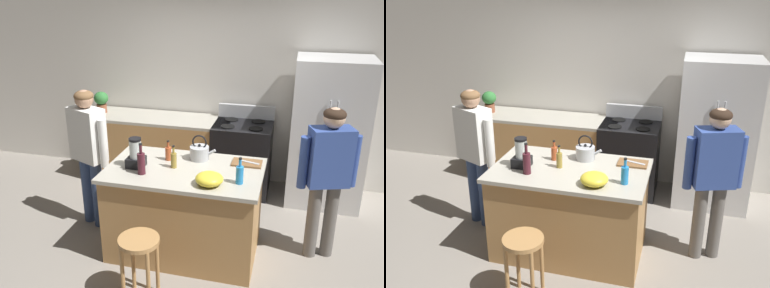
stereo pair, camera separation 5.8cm
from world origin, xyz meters
The scene contains 19 objects.
ground_plane centered at (0.00, 0.00, 0.00)m, with size 14.00×14.00×0.00m, color gray.
back_wall centered at (0.00, 1.95, 1.35)m, with size 8.00×0.10×2.70m, color silver.
kitchen_island centered at (0.00, 0.00, 0.48)m, with size 1.55×0.94×0.95m.
back_counter_run centered at (-0.80, 1.55, 0.47)m, with size 2.00×0.64×0.95m.
refrigerator centered at (1.43, 1.50, 0.93)m, with size 0.90×0.73×1.86m.
stove_range centered at (0.37, 1.52, 0.48)m, with size 0.76×0.65×1.13m.
person_by_island_left centered at (-1.18, 0.25, 0.97)m, with size 0.58×0.36×1.62m.
person_by_sink_right centered at (1.37, 0.27, 0.97)m, with size 0.59×0.33×1.60m.
bar_stool centered at (-0.18, -0.82, 0.50)m, with size 0.36×0.36×0.64m.
potted_plant centered at (-1.65, 1.55, 1.12)m, with size 0.20×0.20×0.30m.
blender_appliance centered at (-0.48, -0.07, 1.07)m, with size 0.17×0.17×0.30m.
bottle_wine centered at (-0.37, -0.21, 1.06)m, with size 0.08×0.08×0.32m.
bottle_soda centered at (0.58, -0.18, 1.04)m, with size 0.07×0.07×0.26m.
bottle_cooking_sauce centered at (-0.22, 0.17, 1.03)m, with size 0.06×0.06×0.22m.
bottle_vinegar centered at (-0.11, 0.00, 1.03)m, with size 0.06×0.06×0.24m.
mixing_bowl centered at (0.31, -0.28, 1.01)m, with size 0.26×0.26×0.12m, color yellow.
tea_kettle centered at (0.09, 0.27, 1.03)m, with size 0.28×0.20×0.27m.
cutting_board centered at (0.59, 0.27, 0.96)m, with size 0.30×0.20×0.02m, color brown.
chef_knife centered at (0.61, 0.27, 0.97)m, with size 0.22×0.03×0.01m, color #B7BABF.
Camera 1 is at (1.02, -3.61, 2.67)m, focal length 38.88 mm.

